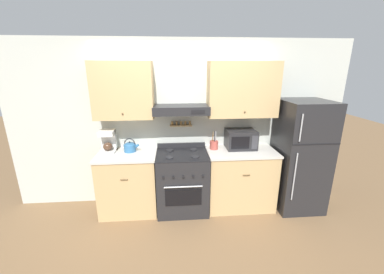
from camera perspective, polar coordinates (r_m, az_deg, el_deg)
ground_plane at (r=3.66m, az=-2.04°, el=-19.26°), size 16.00×16.00×0.00m
wall_back at (r=3.62m, az=-2.07°, el=5.58°), size 5.20×0.46×2.55m
counter_left at (r=3.75m, az=-15.02°, el=-10.58°), size 0.86×0.63×0.93m
counter_right at (r=3.82m, az=11.48°, el=-9.77°), size 1.04×0.63×0.93m
stove_range at (r=3.66m, az=-2.33°, el=-10.75°), size 0.76×0.68×0.98m
refrigerator at (r=3.96m, az=24.71°, el=-4.12°), size 0.68×0.73×1.69m
tea_kettle at (r=3.63m, az=-14.79°, el=-2.27°), size 0.23×0.18×0.20m
coffee_maker at (r=3.70m, az=-19.66°, el=-0.88°), size 0.21×0.23×0.33m
microwave at (r=3.71m, az=11.70°, el=-0.51°), size 0.45×0.36×0.29m
utensil_crock at (r=3.62m, az=5.35°, el=-1.86°), size 0.13×0.13×0.28m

